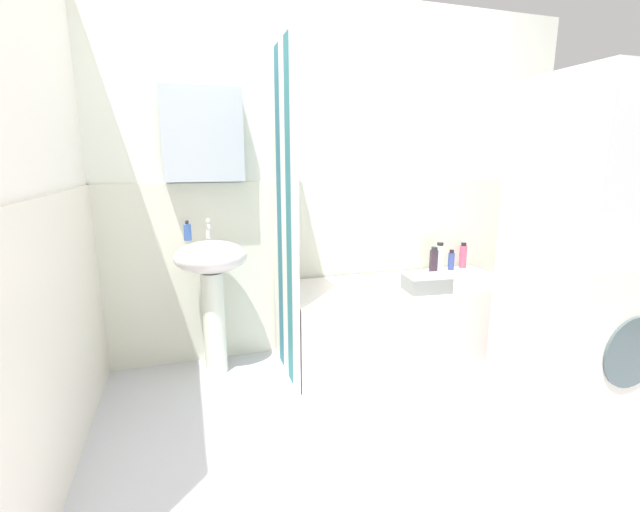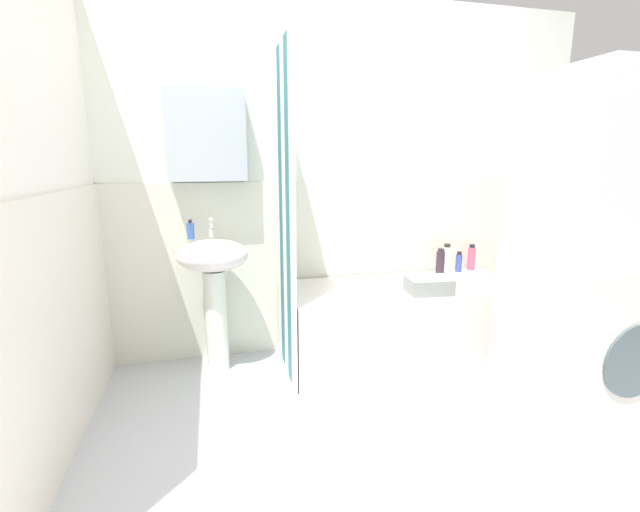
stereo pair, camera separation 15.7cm
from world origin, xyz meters
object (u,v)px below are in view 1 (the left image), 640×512
at_px(conditioner_bottle, 434,260).
at_px(towel_folded, 426,283).
at_px(sink, 212,278).
at_px(soap_dispenser, 187,232).
at_px(washer_dryer_stack, 588,257).
at_px(bathtub, 399,320).
at_px(lotion_bottle, 463,256).
at_px(shampoo_bottle, 451,261).
at_px(body_wash_bottle, 439,257).

bearing_deg(conditioner_bottle, towel_folded, -126.35).
xyz_separation_m(sink, conditioner_bottle, (1.63, 0.10, -0.02)).
relative_size(soap_dispenser, washer_dryer_stack, 0.07).
bearing_deg(towel_folded, conditioner_bottle, 53.65).
height_order(sink, towel_folded, sink).
bearing_deg(towel_folded, soap_dispenser, 164.98).
distance_m(bathtub, towel_folded, 0.38).
bearing_deg(towel_folded, sink, 166.01).
bearing_deg(washer_dryer_stack, towel_folded, 124.05).
bearing_deg(soap_dispenser, lotion_bottle, 2.19).
height_order(soap_dispenser, bathtub, soap_dispenser).
relative_size(bathtub, shampoo_bottle, 10.04).
distance_m(towel_folded, washer_dryer_stack, 0.91).
distance_m(bathtub, washer_dryer_stack, 1.23).
height_order(bathtub, conditioner_bottle, conditioner_bottle).
bearing_deg(lotion_bottle, soap_dispenser, -177.81).
distance_m(sink, soap_dispenser, 0.32).
distance_m(lotion_bottle, washer_dryer_stack, 1.21).
bearing_deg(soap_dispenser, sink, -25.12).
bearing_deg(sink, body_wash_bottle, 3.72).
xyz_separation_m(bathtub, body_wash_bottle, (0.45, 0.24, 0.36)).
distance_m(lotion_bottle, shampoo_bottle, 0.13).
relative_size(sink, shampoo_bottle, 5.57).
bearing_deg(bathtub, soap_dispenser, 172.04).
bearing_deg(washer_dryer_stack, conditioner_bottle, 98.30).
height_order(bathtub, lotion_bottle, lotion_bottle).
relative_size(sink, body_wash_bottle, 3.96).
distance_m(shampoo_bottle, towel_folded, 0.64).
distance_m(body_wash_bottle, washer_dryer_stack, 1.18).
distance_m(lotion_bottle, towel_folded, 0.76).
height_order(soap_dispenser, towel_folded, soap_dispenser).
bearing_deg(lotion_bottle, sink, -175.90).
xyz_separation_m(soap_dispenser, bathtub, (1.36, -0.19, -0.66)).
relative_size(soap_dispenser, bathtub, 0.08).
xyz_separation_m(sink, lotion_bottle, (1.91, 0.14, -0.02)).
bearing_deg(washer_dryer_stack, bathtub, 121.79).
bearing_deg(shampoo_bottle, towel_folded, -137.46).
height_order(shampoo_bottle, washer_dryer_stack, washer_dryer_stack).
bearing_deg(sink, bathtub, -6.06).
distance_m(soap_dispenser, bathtub, 1.52).
distance_m(sink, shampoo_bottle, 1.79).
xyz_separation_m(towel_folded, washer_dryer_stack, (0.48, -0.71, 0.29)).
height_order(shampoo_bottle, body_wash_bottle, body_wash_bottle).
relative_size(lotion_bottle, towel_folded, 0.74).
bearing_deg(conditioner_bottle, lotion_bottle, 7.28).
relative_size(bathtub, lotion_bottle, 7.86).
relative_size(sink, soap_dispenser, 6.93).
bearing_deg(towel_folded, shampoo_bottle, 42.54).
xyz_separation_m(bathtub, conditioner_bottle, (0.40, 0.23, 0.35)).
bearing_deg(washer_dryer_stack, sink, 149.92).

